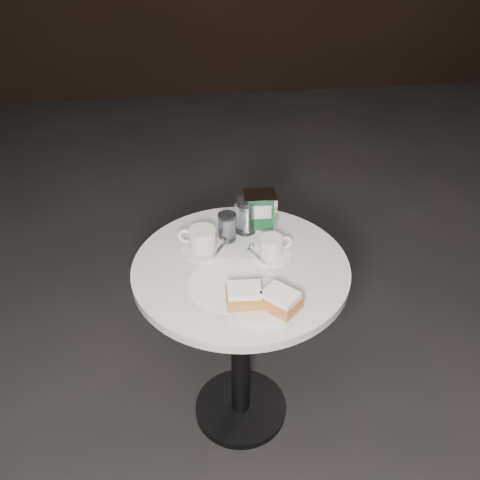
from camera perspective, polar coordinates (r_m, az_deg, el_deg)
name	(u,v)px	position (r m, az deg, el deg)	size (l,w,h in m)	color
ground	(241,410)	(2.26, 0.07, -17.66)	(7.00, 7.00, 0.00)	black
cafe_table	(241,310)	(1.84, 0.08, -7.51)	(0.70, 0.70, 0.74)	black
sugar_spill	(232,284)	(1.64, -0.88, -4.69)	(0.27, 0.27, 0.00)	white
beignet_plate	(262,299)	(1.55, 2.41, -6.33)	(0.27, 0.27, 0.07)	silver
coffee_cup_left	(202,241)	(1.77, -4.04, -0.09)	(0.19, 0.19, 0.08)	silver
coffee_cup_right	(272,248)	(1.74, 3.38, -0.83)	(0.16, 0.16, 0.07)	white
water_glass_left	(227,227)	(1.80, -1.40, 1.37)	(0.06, 0.06, 0.10)	silver
water_glass_right	(246,216)	(1.84, 0.59, 2.59)	(0.09, 0.09, 0.12)	silver
napkin_dispenser	(260,210)	(1.86, 2.11, 3.18)	(0.12, 0.10, 0.13)	white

